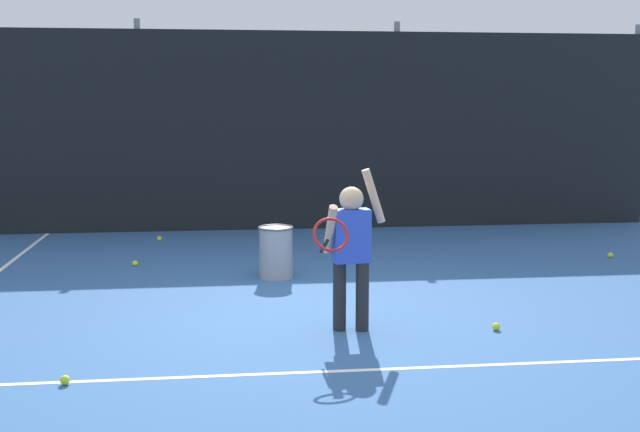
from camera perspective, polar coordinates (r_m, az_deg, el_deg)
The scene contains 13 objects.
ground_plane at distance 7.25m, azimuth -0.88°, elevation -7.10°, with size 20.00×20.00×0.00m, color #335B93.
court_line_baseline at distance 5.84m, azimuth 0.71°, elevation -10.84°, with size 9.00×0.05×0.00m, color white.
back_fence_windscreen at distance 12.06m, azimuth -3.49°, elevation 5.95°, with size 11.67×0.08×2.92m, color black.
fence_post_1 at distance 12.15m, azimuth -12.52°, elevation 6.15°, with size 0.09×0.09×3.07m, color slate.
fence_post_2 at distance 12.38m, azimuth 5.34°, elevation 6.33°, with size 0.09×0.09×3.07m, color slate.
fence_post_3 at distance 13.70m, azimuth 21.11°, elevation 5.99°, with size 0.09×0.09×3.07m, color slate.
tennis_player at distance 6.67m, azimuth 2.15°, elevation -2.04°, with size 0.67×0.62×1.35m.
ball_hopper at distance 8.78m, azimuth -3.11°, elevation -2.51°, with size 0.38×0.38×0.56m.
tennis_ball_0 at distance 6.99m, azimuth 12.26°, elevation -7.59°, with size 0.07×0.07×0.07m, color #CCE033.
tennis_ball_1 at distance 5.84m, azimuth -17.45°, elevation -10.92°, with size 0.07×0.07×0.07m, color #CCE033.
tennis_ball_2 at distance 10.55m, azimuth 19.70°, elevation -2.60°, with size 0.07×0.07×0.07m, color #CCE033.
tennis_ball_3 at distance 11.34m, azimuth -11.19°, elevation -1.56°, with size 0.07×0.07×0.07m, color #CCE033.
tennis_ball_4 at distance 9.67m, azimuth -12.84°, elevation -3.26°, with size 0.07×0.07×0.07m, color #CCE033.
Camera 1 is at (-0.75, -6.96, 1.89)m, focal length 45.62 mm.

